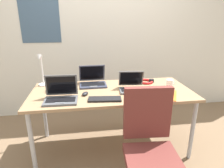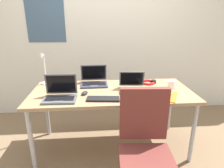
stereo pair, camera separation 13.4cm
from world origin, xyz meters
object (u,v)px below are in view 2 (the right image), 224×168
desk_lamp (44,69)px  book_stack (58,86)px  laptop_far_corner (60,94)px  office_chair (145,158)px  laptop_center (132,87)px  laptop_near_lamp (94,81)px  computer_mouse (85,93)px  cell_phone (131,83)px  coffee_mug (171,84)px  paper_folder_mid_desk (165,96)px  headphones (148,82)px  external_keyboard (103,99)px

desk_lamp → book_stack: size_ratio=1.74×
desk_lamp → laptop_far_corner: size_ratio=1.21×
book_stack → office_chair: (0.84, -0.84, -0.38)m
laptop_center → laptop_near_lamp: 0.50m
desk_lamp → computer_mouse: (0.50, -0.37, -0.18)m
office_chair → cell_phone: bearing=87.7°
book_stack → coffee_mug: bearing=-3.0°
laptop_near_lamp → desk_lamp: bearing=176.4°
laptop_far_corner → laptop_center: (0.77, 0.17, -0.01)m
book_stack → paper_folder_mid_desk: 1.21m
paper_folder_mid_desk → computer_mouse: bearing=172.2°
desk_lamp → headphones: (1.27, -0.05, -0.18)m
office_chair → computer_mouse: bearing=129.3°
desk_lamp → external_keyboard: desk_lamp is taller
cell_phone → office_chair: bearing=-124.2°
headphones → coffee_mug: bearing=-40.1°
desk_lamp → paper_folder_mid_desk: size_ratio=1.29×
cell_phone → desk_lamp: bearing=146.0°
external_keyboard → paper_folder_mid_desk: size_ratio=1.06×
laptop_center → headphones: 0.35m
desk_lamp → cell_phone: 1.08m
laptop_center → cell_phone: size_ratio=2.27×
laptop_center → computer_mouse: size_ratio=3.22×
cell_phone → office_chair: (-0.04, -0.97, -0.35)m
laptop_far_corner → computer_mouse: bearing=22.6°
office_chair → laptop_far_corner: bearing=144.7°
laptop_center → coffee_mug: laptop_center is taller
laptop_far_corner → external_keyboard: bearing=-8.2°
computer_mouse → cell_phone: computer_mouse is taller
office_chair → desk_lamp: bearing=135.3°
external_keyboard → cell_phone: external_keyboard is taller
desk_lamp → office_chair: size_ratio=0.41×
computer_mouse → laptop_center: bearing=35.7°
cell_phone → book_stack: 0.89m
laptop_near_lamp → external_keyboard: bearing=-79.3°
laptop_near_lamp → headphones: laptop_near_lamp is taller
cell_phone → headphones: size_ratio=0.64×
headphones → laptop_center: bearing=-134.6°
laptop_near_lamp → coffee_mug: size_ratio=2.87×
computer_mouse → external_keyboard: bearing=-12.1°
laptop_near_lamp → book_stack: 0.44m
desk_lamp → coffee_mug: size_ratio=3.54×
paper_folder_mid_desk → cell_phone: bearing=122.7°
laptop_center → book_stack: bearing=171.9°
paper_folder_mid_desk → coffee_mug: coffee_mug is taller
laptop_center → laptop_far_corner: bearing=-167.3°
desk_lamp → external_keyboard: 0.89m
coffee_mug → laptop_near_lamp: bearing=167.2°
laptop_near_lamp → headphones: size_ratio=1.52×
computer_mouse → coffee_mug: size_ratio=0.85×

